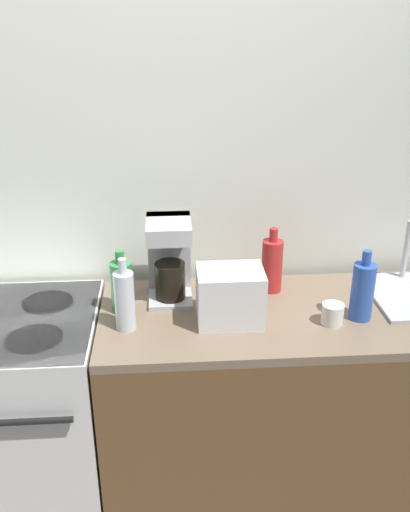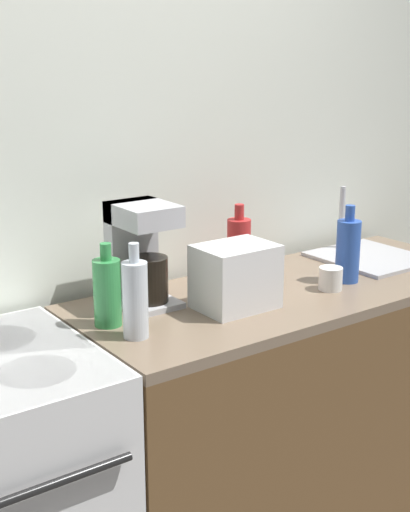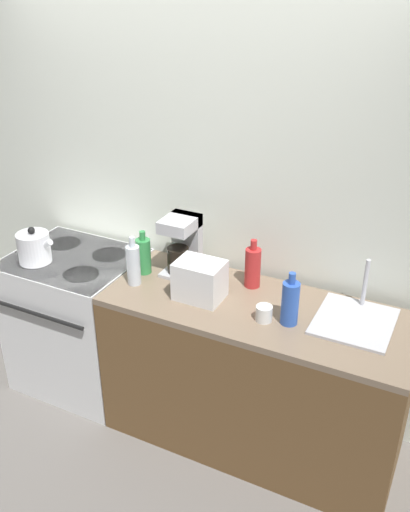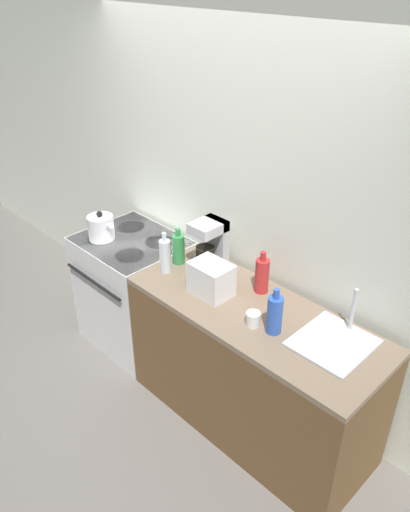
# 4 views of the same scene
# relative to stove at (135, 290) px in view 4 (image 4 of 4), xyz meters

# --- Properties ---
(ground_plane) EXTENTS (12.00, 12.00, 0.00)m
(ground_plane) POSITION_rel_stove_xyz_m (0.64, -0.33, -0.47)
(ground_plane) COLOR slate
(wall_back) EXTENTS (8.00, 0.05, 2.60)m
(wall_back) POSITION_rel_stove_xyz_m (0.64, 0.39, 0.83)
(wall_back) COLOR silver
(wall_back) RESTS_ON ground_plane
(stove) EXTENTS (0.78, 0.71, 0.93)m
(stove) POSITION_rel_stove_xyz_m (0.00, 0.00, 0.00)
(stove) COLOR silver
(stove) RESTS_ON ground_plane
(counter_block) EXTENTS (1.66, 0.66, 0.93)m
(counter_block) POSITION_rel_stove_xyz_m (1.23, -0.01, -0.01)
(counter_block) COLOR brown
(counter_block) RESTS_ON ground_plane
(kettle) EXTENTS (0.25, 0.20, 0.23)m
(kettle) POSITION_rel_stove_xyz_m (-0.17, -0.13, 0.55)
(kettle) COLOR silver
(kettle) RESTS_ON stove
(toaster) EXTENTS (0.26, 0.19, 0.22)m
(toaster) POSITION_rel_stove_xyz_m (0.92, -0.06, 0.56)
(toaster) COLOR white
(toaster) RESTS_ON counter_block
(coffee_maker) EXTENTS (0.18, 0.23, 0.35)m
(coffee_maker) POSITION_rel_stove_xyz_m (0.69, 0.17, 0.63)
(coffee_maker) COLOR #B7B7BC
(coffee_maker) RESTS_ON counter_block
(sink_tray) EXTENTS (0.38, 0.42, 0.28)m
(sink_tray) POSITION_rel_stove_xyz_m (1.73, 0.08, 0.47)
(sink_tray) COLOR #B7B7BC
(sink_tray) RESTS_ON counter_block
(bottle_red) EXTENTS (0.09, 0.09, 0.29)m
(bottle_red) POSITION_rel_stove_xyz_m (1.12, 0.18, 0.57)
(bottle_red) COLOR #B72828
(bottle_red) RESTS_ON counter_block
(bottle_blue) EXTENTS (0.09, 0.09, 0.29)m
(bottle_blue) POSITION_rel_stove_xyz_m (1.43, -0.08, 0.57)
(bottle_blue) COLOR #2D56B7
(bottle_blue) RESTS_ON counter_block
(bottle_clear) EXTENTS (0.08, 0.08, 0.29)m
(bottle_clear) POSITION_rel_stove_xyz_m (0.51, -0.09, 0.57)
(bottle_clear) COLOR silver
(bottle_clear) RESTS_ON counter_block
(bottle_green) EXTENTS (0.09, 0.09, 0.26)m
(bottle_green) POSITION_rel_stove_xyz_m (0.49, 0.05, 0.56)
(bottle_green) COLOR #338C47
(bottle_green) RESTS_ON counter_block
(cup_white) EXTENTS (0.09, 0.09, 0.08)m
(cup_white) POSITION_rel_stove_xyz_m (1.31, -0.11, 0.49)
(cup_white) COLOR white
(cup_white) RESTS_ON counter_block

